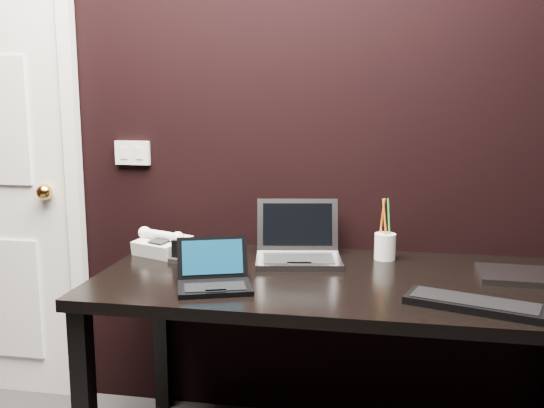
% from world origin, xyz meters
% --- Properties ---
extents(wall_back, '(4.00, 0.00, 4.00)m').
position_xyz_m(wall_back, '(0.00, 1.80, 1.30)').
color(wall_back, black).
rests_on(wall_back, ground).
extents(wall_switch, '(0.15, 0.02, 0.10)m').
position_xyz_m(wall_switch, '(-0.62, 1.79, 1.12)').
color(wall_switch, silver).
rests_on(wall_switch, wall_back).
extents(desk, '(1.70, 0.80, 0.74)m').
position_xyz_m(desk, '(0.30, 1.40, 0.66)').
color(desk, black).
rests_on(desk, ground).
extents(netbook, '(0.29, 0.27, 0.15)m').
position_xyz_m(netbook, '(-0.10, 1.21, 0.77)').
color(netbook, black).
rests_on(netbook, desk).
extents(silver_laptop, '(0.36, 0.33, 0.22)m').
position_xyz_m(silver_laptop, '(0.12, 1.58, 0.78)').
color(silver_laptop, gray).
rests_on(silver_laptop, desk).
extents(ext_keyboard, '(0.42, 0.25, 0.03)m').
position_xyz_m(ext_keyboard, '(0.70, 1.16, 0.75)').
color(ext_keyboard, black).
rests_on(ext_keyboard, desk).
extents(closed_laptop, '(0.31, 0.23, 0.02)m').
position_xyz_m(closed_laptop, '(0.91, 1.49, 0.75)').
color(closed_laptop, gray).
rests_on(closed_laptop, desk).
extents(desk_phone, '(0.24, 0.23, 0.11)m').
position_xyz_m(desk_phone, '(-0.42, 1.59, 0.78)').
color(desk_phone, silver).
rests_on(desk_phone, desk).
extents(mobile_phone, '(0.06, 0.05, 0.08)m').
position_xyz_m(mobile_phone, '(-0.33, 1.48, 0.77)').
color(mobile_phone, black).
rests_on(mobile_phone, desk).
extents(pen_cup, '(0.09, 0.09, 0.24)m').
position_xyz_m(pen_cup, '(0.44, 1.66, 0.80)').
color(pen_cup, white).
rests_on(pen_cup, desk).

